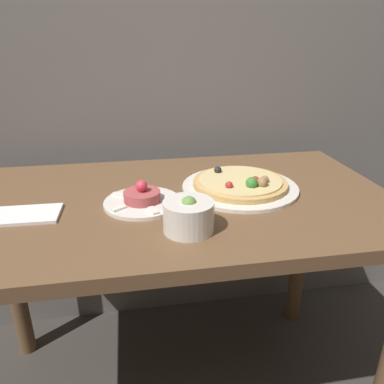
{
  "coord_description": "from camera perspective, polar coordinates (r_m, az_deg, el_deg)",
  "views": [
    {
      "loc": [
        -0.11,
        -0.59,
        1.16
      ],
      "look_at": [
        0.04,
        0.28,
        0.78
      ],
      "focal_mm": 35.0,
      "sensor_mm": 36.0,
      "label": 1
    }
  ],
  "objects": [
    {
      "name": "dining_table",
      "position": [
        1.08,
        -2.88,
        -6.26
      ],
      "size": [
        1.23,
        0.69,
        0.74
      ],
      "color": "brown",
      "rests_on": "ground_plane"
    },
    {
      "name": "napkin",
      "position": [
        1.01,
        -24.26,
        -3.21
      ],
      "size": [
        0.18,
        0.11,
        0.01
      ],
      "color": "white",
      "rests_on": "dining_table"
    },
    {
      "name": "pizza_plate",
      "position": [
        1.09,
        7.38,
        1.13
      ],
      "size": [
        0.34,
        0.34,
        0.06
      ],
      "color": "silver",
      "rests_on": "dining_table"
    },
    {
      "name": "small_bowl",
      "position": [
        0.85,
        -0.54,
        -3.46
      ],
      "size": [
        0.12,
        0.12,
        0.08
      ],
      "color": "silver",
      "rests_on": "dining_table"
    },
    {
      "name": "tartare_plate",
      "position": [
        0.99,
        -7.58,
        -1.13
      ],
      "size": [
        0.2,
        0.2,
        0.07
      ],
      "color": "silver",
      "rests_on": "dining_table"
    }
  ]
}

